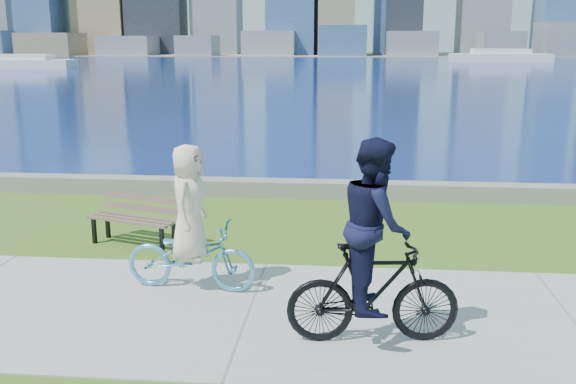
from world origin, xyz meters
name	(u,v)px	position (x,y,z in m)	size (l,w,h in m)	color
ground	(248,313)	(0.00, 0.00, 0.00)	(320.00, 320.00, 0.00)	#345616
concrete_path	(248,312)	(0.00, 0.00, 0.01)	(80.00, 3.50, 0.02)	gray
seawall	(291,188)	(0.00, 6.20, 0.17)	(90.00, 0.50, 0.35)	slate
bay_water	(339,67)	(0.00, 72.00, 0.00)	(320.00, 131.00, 0.01)	navy
far_shore	(343,55)	(0.00, 130.00, 0.06)	(320.00, 30.00, 0.12)	gray
ferry_near	(22,63)	(-36.28, 64.54, 0.67)	(11.94, 3.41, 1.62)	silver
ferry_far	(500,57)	(23.21, 90.80, 0.81)	(14.27, 4.08, 1.94)	silver
park_bench	(136,216)	(-2.29, 2.60, 0.49)	(1.65, 1.00, 0.81)	black
cyclist_woman	(190,237)	(-0.89, 0.69, 0.77)	(0.79, 1.86, 2.01)	#50A2C3
cyclist_man	(374,259)	(1.52, -0.67, 1.00)	(0.81, 1.98, 2.34)	black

